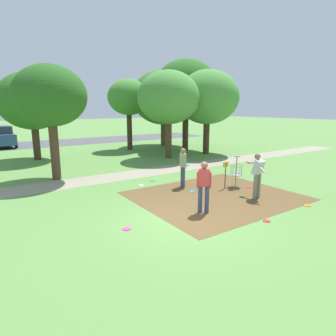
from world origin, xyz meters
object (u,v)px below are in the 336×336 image
(frisbee_by_tee, at_px, (153,181))
(tree_far_left, at_px, (129,98))
(parked_car_leftmost, at_px, (1,137))
(player_waiting_right, at_px, (204,184))
(frisbee_far_left, at_px, (192,192))
(disc_golf_basket, at_px, (235,170))
(tree_near_right, at_px, (168,98))
(player_foreground_watching, at_px, (183,165))
(tree_mid_right, at_px, (207,97))
(tree_far_right, at_px, (32,101))
(frisbee_near_basket, at_px, (141,185))
(frisbee_scattered_a, at_px, (267,221))
(tree_far_center, at_px, (163,98))
(player_throwing, at_px, (257,173))
(tree_near_left, at_px, (50,97))
(frisbee_far_right, at_px, (127,229))
(tree_mid_center, at_px, (186,87))
(frisbee_mid_grass, at_px, (307,205))
(frisbee_scattered_b, at_px, (250,187))

(frisbee_by_tee, relative_size, tree_far_left, 0.04)
(tree_far_left, relative_size, parked_car_leftmost, 1.30)
(player_waiting_right, xyz_separation_m, frisbee_far_left, (1.20, 2.07, -0.96))
(disc_golf_basket, xyz_separation_m, tree_near_right, (1.79, 7.73, 3.27))
(player_foreground_watching, bearing_deg, tree_mid_right, 42.50)
(tree_near_right, bearing_deg, tree_far_right, 150.40)
(player_waiting_right, height_order, frisbee_near_basket, player_waiting_right)
(frisbee_scattered_a, distance_m, tree_far_right, 16.17)
(tree_far_center, bearing_deg, disc_golf_basket, -110.56)
(disc_golf_basket, bearing_deg, frisbee_near_basket, 141.84)
(player_foreground_watching, height_order, tree_far_left, tree_far_left)
(tree_mid_right, distance_m, tree_far_left, 6.32)
(disc_golf_basket, bearing_deg, player_throwing, -106.32)
(tree_near_left, xyz_separation_m, parked_car_leftmost, (-1.20, 14.43, -2.96))
(disc_golf_basket, bearing_deg, tree_far_left, 83.86)
(disc_golf_basket, distance_m, frisbee_near_basket, 4.17)
(player_throwing, distance_m, frisbee_near_basket, 5.01)
(frisbee_by_tee, relative_size, parked_car_leftmost, 0.06)
(frisbee_far_right, height_order, tree_near_left, tree_near_left)
(tree_far_center, bearing_deg, tree_near_left, -146.37)
(frisbee_by_tee, bearing_deg, tree_near_left, 141.18)
(tree_mid_center, bearing_deg, frisbee_scattered_a, -117.91)
(tree_mid_right, bearing_deg, player_waiting_right, -131.90)
(frisbee_by_tee, height_order, tree_far_left, tree_far_left)
(player_foreground_watching, relative_size, player_throwing, 1.00)
(tree_far_right, bearing_deg, tree_near_left, -92.19)
(tree_far_left, bearing_deg, frisbee_far_right, -117.00)
(tree_mid_center, bearing_deg, frisbee_mid_grass, -109.38)
(player_foreground_watching, relative_size, frisbee_far_left, 7.01)
(player_waiting_right, distance_m, frisbee_scattered_a, 2.20)
(tree_near_left, bearing_deg, player_throwing, -52.70)
(frisbee_mid_grass, bearing_deg, player_waiting_right, 156.15)
(player_waiting_right, relative_size, frisbee_by_tee, 7.00)
(player_throwing, bearing_deg, frisbee_near_basket, 124.51)
(frisbee_scattered_a, xyz_separation_m, tree_mid_center, (6.97, 13.17, 4.96))
(tree_near_left, height_order, tree_mid_center, tree_mid_center)
(disc_golf_basket, bearing_deg, player_waiting_right, -153.38)
(frisbee_scattered_b, bearing_deg, tree_near_right, 80.88)
(tree_far_center, height_order, tree_far_right, tree_far_center)
(frisbee_scattered_b, bearing_deg, tree_far_left, 86.11)
(tree_far_left, bearing_deg, tree_far_center, 5.91)
(frisbee_far_left, height_order, parked_car_leftmost, parked_car_leftmost)
(tree_mid_center, xyz_separation_m, parked_car_leftmost, (-12.18, 10.32, -4.05))
(frisbee_by_tee, relative_size, frisbee_far_right, 1.00)
(tree_near_right, bearing_deg, frisbee_by_tee, -130.94)
(tree_far_center, bearing_deg, frisbee_near_basket, -127.58)
(frisbee_scattered_b, distance_m, parked_car_leftmost, 22.11)
(frisbee_far_right, bearing_deg, tree_mid_center, 46.42)
(player_throwing, xyz_separation_m, frisbee_far_left, (-1.52, 1.99, -0.98))
(frisbee_far_left, distance_m, frisbee_far_right, 4.27)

